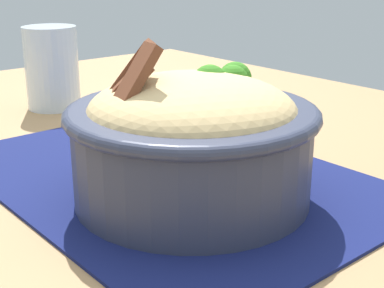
% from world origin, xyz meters
% --- Properties ---
extents(table, '(1.26, 0.99, 0.74)m').
position_xyz_m(table, '(0.00, 0.00, 0.69)').
color(table, '#99754C').
rests_on(table, ground_plane).
extents(placemat, '(0.42, 0.30, 0.00)m').
position_xyz_m(placemat, '(0.00, -0.00, 0.75)').
color(placemat, '#11194C').
rests_on(placemat, table).
extents(bowl, '(0.25, 0.25, 0.14)m').
position_xyz_m(bowl, '(-0.06, 0.02, 0.81)').
color(bowl, '#2D3347').
rests_on(bowl, placemat).
extents(fork, '(0.02, 0.13, 0.00)m').
position_xyz_m(fork, '(0.11, -0.03, 0.75)').
color(fork, silver).
rests_on(fork, placemat).
extents(drinking_glass, '(0.07, 0.07, 0.11)m').
position_xyz_m(drinking_glass, '(0.32, -0.04, 0.79)').
color(drinking_glass, silver).
rests_on(drinking_glass, table).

